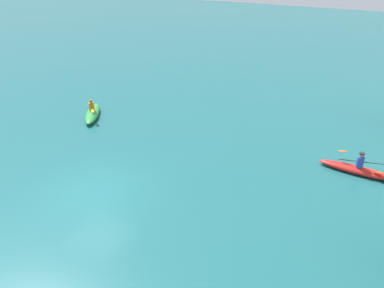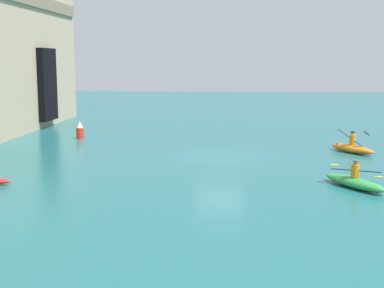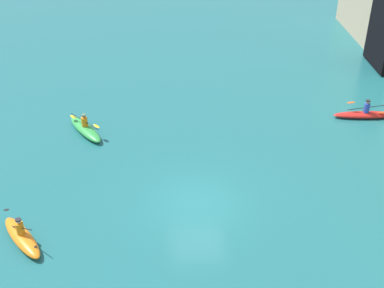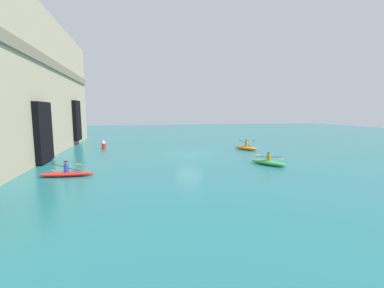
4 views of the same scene
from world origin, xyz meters
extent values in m
plane|color=#1E6066|center=(0.00, 0.00, 0.00)|extent=(120.00, 120.00, 0.00)
cube|color=black|center=(-13.56, 13.17, 2.29)|extent=(3.38, 0.70, 4.44)
ellipsoid|color=orange|center=(1.98, -7.19, 0.22)|extent=(2.88, 2.26, 0.44)
cylinder|color=orange|center=(1.98, -7.19, 0.70)|extent=(0.31, 0.31, 0.53)
sphere|color=beige|center=(1.98, -7.19, 1.06)|extent=(0.19, 0.19, 0.19)
cylinder|color=#232328|center=(1.98, -7.19, 1.14)|extent=(0.24, 0.24, 0.06)
cylinder|color=black|center=(1.98, -7.19, 0.73)|extent=(1.47, 1.35, 0.98)
ellipsoid|color=black|center=(1.34, -7.77, 1.15)|extent=(0.43, 0.41, 0.24)
ellipsoid|color=black|center=(2.62, -6.60, 0.31)|extent=(0.43, 0.41, 0.24)
ellipsoid|color=red|center=(-6.82, 10.00, 0.17)|extent=(0.86, 3.62, 0.34)
cylinder|color=#2D47B7|center=(-6.82, 10.00, 0.61)|extent=(0.31, 0.31, 0.54)
sphere|color=tan|center=(-6.82, 10.00, 0.98)|extent=(0.20, 0.20, 0.20)
cylinder|color=#232328|center=(-6.82, 10.00, 1.06)|extent=(0.25, 0.25, 0.06)
cylinder|color=black|center=(-6.82, 10.00, 0.63)|extent=(0.55, 1.96, 0.55)
ellipsoid|color=#D84C19|center=(-6.59, 10.85, 0.41)|extent=(0.29, 0.47, 0.16)
ellipsoid|color=#D84C19|center=(-7.05, 9.14, 0.86)|extent=(0.29, 0.47, 0.16)
ellipsoid|color=green|center=(-6.34, -5.45, 0.21)|extent=(3.10, 2.29, 0.42)
cylinder|color=orange|center=(-6.34, -5.45, 0.67)|extent=(0.32, 0.32, 0.50)
sphere|color=#9E704C|center=(-6.34, -5.45, 1.01)|extent=(0.19, 0.19, 0.19)
cylinder|color=#4C6B4C|center=(-6.34, -5.45, 1.09)|extent=(0.23, 0.23, 0.06)
cylinder|color=black|center=(-6.34, -5.45, 0.70)|extent=(1.58, 1.57, 0.23)
ellipsoid|color=yellow|center=(-5.64, -4.76, 0.78)|extent=(0.44, 0.44, 0.09)
ellipsoid|color=yellow|center=(-7.03, -6.13, 0.61)|extent=(0.44, 0.44, 0.09)
camera|label=1|loc=(9.95, 9.78, 9.50)|focal=35.00mm
camera|label=2|loc=(-27.24, -0.49, 4.94)|focal=50.00mm
camera|label=3|loc=(18.41, -1.61, 14.81)|focal=50.00mm
camera|label=4|loc=(-25.47, 5.23, 4.46)|focal=24.00mm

